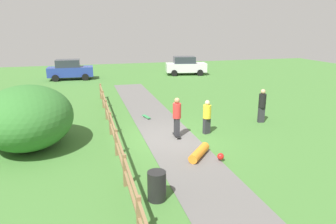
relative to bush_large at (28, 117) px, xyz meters
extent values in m
plane|color=#427533|center=(6.06, -0.59, -1.33)|extent=(60.00, 60.00, 0.00)
cube|color=#605E5B|center=(6.06, -0.59, -1.32)|extent=(2.40, 28.00, 0.02)
cube|color=olive|center=(3.46, -7.02, -0.78)|extent=(0.12, 0.12, 1.10)
cube|color=olive|center=(3.46, -4.45, -0.78)|extent=(0.12, 0.12, 1.10)
cube|color=olive|center=(3.46, -1.88, -0.78)|extent=(0.12, 0.12, 1.10)
cube|color=olive|center=(3.46, 0.70, -0.78)|extent=(0.12, 0.12, 1.10)
cube|color=olive|center=(3.46, 3.27, -0.78)|extent=(0.12, 0.12, 1.10)
cube|color=olive|center=(3.46, 5.84, -0.78)|extent=(0.12, 0.12, 1.10)
cube|color=olive|center=(3.46, 8.41, -0.78)|extent=(0.12, 0.12, 1.10)
cube|color=olive|center=(3.46, -0.59, -0.83)|extent=(0.08, 18.00, 0.09)
cube|color=olive|center=(3.46, -0.59, -0.38)|extent=(0.08, 18.00, 0.09)
ellipsoid|color=#33702D|center=(0.00, 0.00, 0.00)|extent=(3.72, 4.47, 2.66)
cylinder|color=black|center=(4.26, -5.51, -0.88)|extent=(0.56, 0.56, 0.90)
cube|color=black|center=(6.39, -0.52, -1.24)|extent=(0.21, 0.80, 0.02)
cylinder|color=silver|center=(6.31, -0.24, -1.28)|extent=(0.03, 0.06, 0.06)
cylinder|color=silver|center=(6.46, -0.24, -1.28)|extent=(0.03, 0.06, 0.06)
cylinder|color=silver|center=(6.32, -0.80, -1.28)|extent=(0.03, 0.06, 0.06)
cylinder|color=silver|center=(6.47, -0.80, -1.28)|extent=(0.03, 0.06, 0.06)
cube|color=#2D2D33|center=(6.39, -0.52, -0.81)|extent=(0.20, 0.32, 0.84)
cylinder|color=red|center=(6.39, -0.52, -0.04)|extent=(0.38, 0.38, 0.70)
sphere|color=#9E704C|center=(6.39, -0.52, 0.43)|extent=(0.25, 0.25, 0.25)
cylinder|color=orange|center=(6.58, -2.95, -1.13)|extent=(1.24, 1.37, 0.36)
sphere|color=red|center=(7.24, -3.51, -1.13)|extent=(0.26, 0.26, 0.26)
cube|color=#338C4C|center=(5.63, 2.90, -1.24)|extent=(0.38, 0.82, 0.02)
cylinder|color=silver|center=(5.76, 2.64, -1.28)|extent=(0.04, 0.07, 0.06)
cylinder|color=silver|center=(5.62, 2.61, -1.28)|extent=(0.04, 0.07, 0.06)
cylinder|color=silver|center=(5.63, 3.19, -1.28)|extent=(0.04, 0.07, 0.06)
cylinder|color=silver|center=(5.49, 3.15, -1.28)|extent=(0.04, 0.07, 0.06)
cube|color=#2D2D33|center=(7.93, -0.39, -0.94)|extent=(0.36, 0.28, 0.77)
cylinder|color=yellow|center=(7.93, -0.39, -0.24)|extent=(0.46, 0.46, 0.64)
sphere|color=beige|center=(7.93, -0.39, 0.20)|extent=(0.23, 0.23, 0.23)
cube|color=#2D2D33|center=(11.45, 0.53, -0.90)|extent=(0.34, 0.24, 0.85)
cylinder|color=black|center=(11.45, 0.53, -0.12)|extent=(0.43, 0.43, 0.71)
sphere|color=tan|center=(11.45, 0.53, 0.36)|extent=(0.26, 0.26, 0.26)
cube|color=silver|center=(12.89, 17.61, -0.56)|extent=(4.43, 2.39, 0.90)
cube|color=#2D333D|center=(12.70, 17.65, 0.24)|extent=(2.43, 1.91, 0.70)
cylinder|color=black|center=(14.37, 18.25, -1.01)|extent=(0.67, 0.35, 0.64)
cylinder|color=black|center=(14.07, 16.51, -1.01)|extent=(0.67, 0.35, 0.64)
cylinder|color=black|center=(11.71, 18.71, -1.01)|extent=(0.67, 0.35, 0.64)
cylinder|color=black|center=(11.41, 16.97, -1.01)|extent=(0.67, 0.35, 0.64)
cube|color=#283D99|center=(1.18, 17.61, -0.56)|extent=(4.24, 1.81, 0.90)
cube|color=#2D333D|center=(0.98, 17.62, 0.24)|extent=(2.24, 1.62, 0.70)
cylinder|color=black|center=(2.55, 18.46, -1.01)|extent=(0.65, 0.26, 0.64)
cylinder|color=black|center=(2.51, 16.70, -1.01)|extent=(0.65, 0.26, 0.64)
cylinder|color=black|center=(-0.15, 18.53, -1.01)|extent=(0.65, 0.26, 0.64)
cylinder|color=black|center=(-0.19, 16.77, -1.01)|extent=(0.65, 0.26, 0.64)
camera|label=1|loc=(2.41, -13.55, 3.70)|focal=33.11mm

